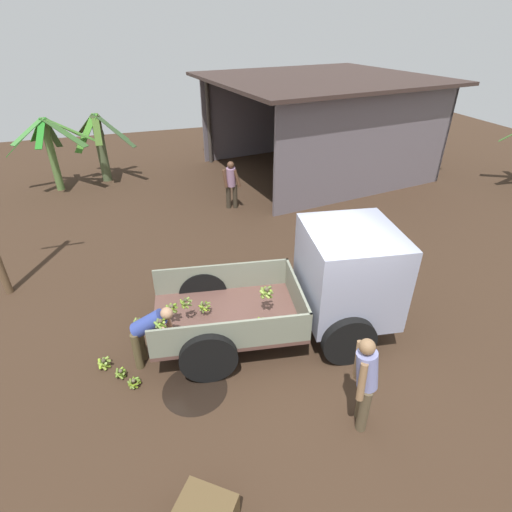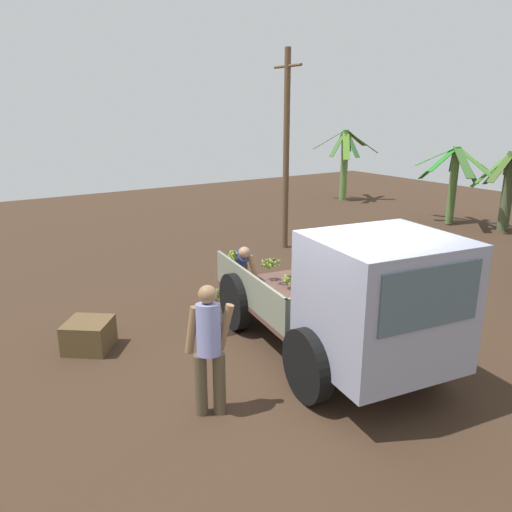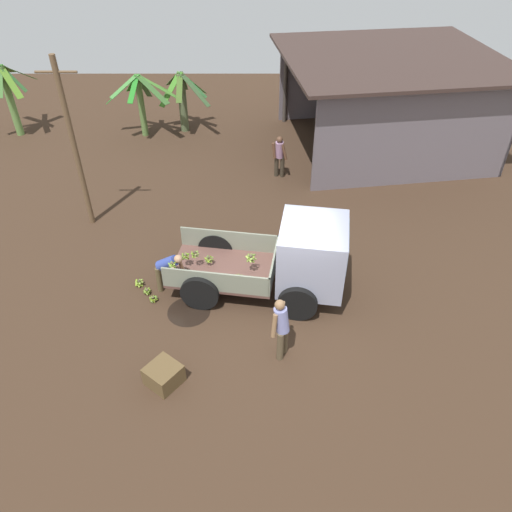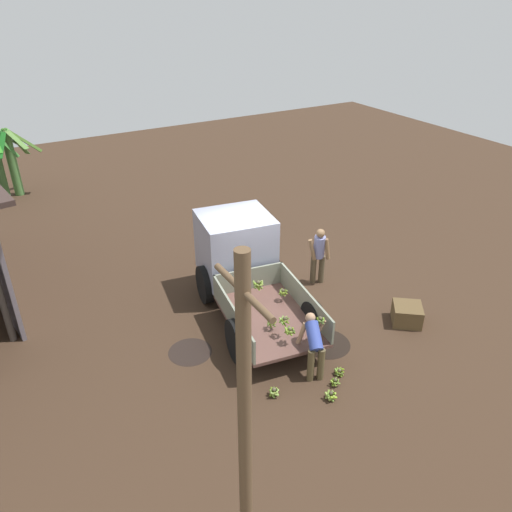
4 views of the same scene
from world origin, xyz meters
TOP-DOWN VIEW (x-y plane):
  - ground at (0.00, 0.00)m, footprint 36.00×36.00m
  - mud_patch_0 at (-1.07, 2.53)m, footprint 0.98×0.98m
  - mud_patch_1 at (-2.38, -0.31)m, footprint 1.10×1.10m
  - cargo_truck at (0.33, 0.44)m, footprint 4.70×2.61m
  - warehouse_shed at (4.79, 9.32)m, footprint 8.83×8.13m
  - banana_palm_0 at (-3.69, 10.68)m, footprint 2.10×2.14m
  - banana_palm_1 at (-5.30, 10.20)m, footprint 3.01×2.14m
  - person_foreground_visitor at (-0.11, -1.70)m, footprint 0.49×0.61m
  - person_worker_loading at (-2.96, 0.52)m, footprint 0.79×0.73m
  - person_bystander_near_shed at (0.17, 6.68)m, footprint 0.59×0.44m
  - banana_bunch_on_ground_0 at (-3.82, 0.69)m, footprint 0.25×0.25m
  - banana_bunch_on_ground_1 at (-3.55, 0.36)m, footprint 0.20×0.21m
  - banana_bunch_on_ground_2 at (-3.17, 1.61)m, footprint 0.25×0.23m
  - banana_bunch_on_ground_3 at (-3.34, 0.09)m, footprint 0.23×0.24m

SIDE VIEW (x-z plane):
  - ground at x=0.00m, z-range 0.00..0.00m
  - mud_patch_0 at x=-1.07m, z-range 0.00..0.01m
  - mud_patch_1 at x=-2.38m, z-range 0.00..0.01m
  - banana_bunch_on_ground_3 at x=-3.34m, z-range 0.01..0.17m
  - banana_bunch_on_ground_1 at x=-3.55m, z-range 0.01..0.19m
  - banana_bunch_on_ground_2 at x=-3.17m, z-range 0.00..0.21m
  - banana_bunch_on_ground_0 at x=-3.82m, z-range 0.01..0.21m
  - person_worker_loading at x=-2.96m, z-range 0.12..1.39m
  - person_bystander_near_shed at x=0.17m, z-range 0.09..1.67m
  - person_foreground_visitor at x=-0.11m, z-range 0.09..1.76m
  - cargo_truck at x=0.33m, z-range 0.07..2.23m
  - banana_palm_0 at x=-3.69m, z-range 0.10..2.56m
  - banana_palm_1 at x=-5.30m, z-range 0.18..2.71m
  - warehouse_shed at x=4.79m, z-range 0.79..4.33m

